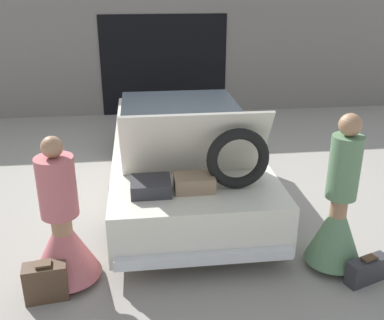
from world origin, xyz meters
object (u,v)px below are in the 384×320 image
object	(u,v)px
person_right	(338,216)
suitcase_beside_left_person	(46,282)
suitcase_beside_right_person	(367,270)
person_left	(63,233)
car	(182,149)

from	to	relation	value
person_right	suitcase_beside_left_person	xyz separation A→B (m)	(-2.99, -0.18, -0.43)
suitcase_beside_right_person	person_left	bearing A→B (deg)	172.42
suitcase_beside_left_person	suitcase_beside_right_person	world-z (taller)	suitcase_beside_left_person
car	suitcase_beside_left_person	world-z (taller)	car
car	person_left	bearing A→B (deg)	-122.80
car	suitcase_beside_right_person	bearing A→B (deg)	-57.54
car	suitcase_beside_left_person	size ratio (longest dim) A/B	11.12
car	suitcase_beside_right_person	xyz separation A→B (m)	(1.66, -2.61, -0.42)
person_right	suitcase_beside_right_person	bearing A→B (deg)	-152.62
person_right	suitcase_beside_left_person	distance (m)	3.02
person_left	suitcase_beside_left_person	size ratio (longest dim) A/B	3.66
person_right	suitcase_beside_right_person	world-z (taller)	person_right
suitcase_beside_right_person	suitcase_beside_left_person	bearing A→B (deg)	177.67
suitcase_beside_right_person	person_right	bearing A→B (deg)	128.43
person_right	person_left	bearing A→B (deg)	76.91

